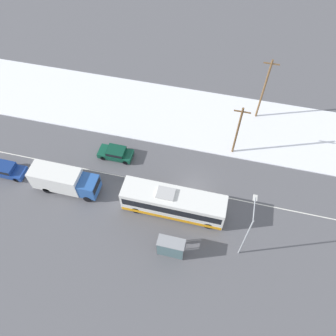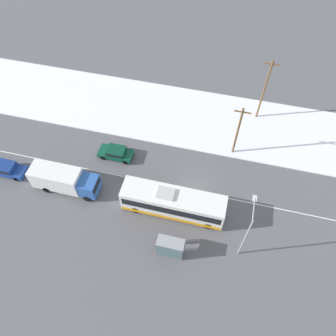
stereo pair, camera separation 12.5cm
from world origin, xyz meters
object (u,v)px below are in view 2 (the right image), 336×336
city_bus (173,203)px  streetlamp (247,229)px  sedan_car (116,153)px  box_truck (64,179)px  pedestrian_at_stop (176,240)px  utility_pole_roadside (238,131)px  parked_car_near_truck (6,168)px  bus_shelter (170,248)px  utility_pole_snowlot (264,90)px

city_bus → streetlamp: 8.29m
sedan_car → streetlamp: 17.94m
box_truck → pedestrian_at_stop: 13.89m
pedestrian_at_stop → utility_pole_roadside: 14.03m
parked_car_near_truck → streetlamp: streetlamp is taller
pedestrian_at_stop → streetlamp: (6.17, 1.13, 3.47)m
parked_car_near_truck → bus_shelter: bus_shelter is taller
box_truck → parked_car_near_truck: 7.50m
parked_car_near_truck → pedestrian_at_stop: 21.20m
city_bus → parked_car_near_truck: (-19.65, 0.27, -0.80)m
streetlamp → sedan_car: bearing=152.7°
box_truck → utility_pole_snowlot: utility_pole_snowlot is taller
city_bus → utility_pole_snowlot: utility_pole_snowlot is taller
box_truck → sedan_car: 6.85m
sedan_car → city_bus: bearing=146.4°
streetlamp → utility_pole_roadside: bearing=100.2°
bus_shelter → streetlamp: 7.45m
pedestrian_at_stop → utility_pole_snowlot: (6.29, 19.81, 3.60)m
bus_shelter → streetlamp: (6.52, 2.28, 2.80)m
box_truck → sedan_car: size_ratio=1.81×
bus_shelter → utility_pole_snowlot: bearing=72.4°
streetlamp → utility_pole_snowlot: 18.69m
city_bus → pedestrian_at_stop: city_bus is taller
sedan_car → streetlamp: size_ratio=0.58×
utility_pole_snowlot → utility_pole_roadside: bearing=-108.9°
city_bus → utility_pole_roadside: utility_pole_roadside is taller
bus_shelter → pedestrian_at_stop: bearing=73.2°
box_truck → pedestrian_at_stop: box_truck is taller
parked_car_near_truck → streetlamp: size_ratio=0.62×
utility_pole_snowlot → bus_shelter: bearing=-107.6°
sedan_car → utility_pole_roadside: bearing=-163.6°
box_truck → bus_shelter: size_ratio=2.80×
bus_shelter → utility_pole_roadside: 15.10m
parked_car_near_truck → utility_pole_snowlot: utility_pole_snowlot is taller
streetlamp → box_truck: bearing=172.6°
sedan_car → utility_pole_snowlot: (15.72, 10.64, 3.85)m
pedestrian_at_stop → streetlamp: bearing=10.3°
bus_shelter → streetlamp: bearing=19.3°
parked_car_near_truck → box_truck: bearing=-2.3°
box_truck → city_bus: bearing=0.2°
sedan_car → bus_shelter: bus_shelter is taller
sedan_car → utility_pole_snowlot: bearing=-145.9°
parked_car_near_truck → streetlamp: bearing=-6.0°
parked_car_near_truck → bus_shelter: (20.48, -5.11, 0.87)m
sedan_car → utility_pole_roadside: utility_pole_roadside is taller
city_bus → utility_pole_snowlot: 18.02m
utility_pole_snowlot → parked_car_near_truck: bearing=-149.7°
sedan_car → utility_pole_roadside: 14.34m
box_truck → pedestrian_at_stop: size_ratio=4.56×
sedan_car → parked_car_near_truck: bearing=24.6°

